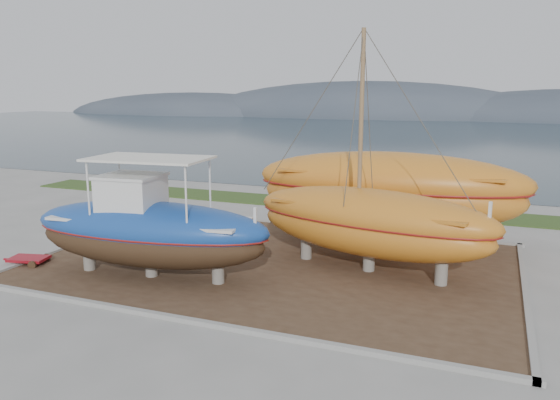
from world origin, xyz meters
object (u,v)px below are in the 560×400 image
at_px(white_dinghy, 133,222).
at_px(orange_sailboat, 372,154).
at_px(orange_bare_hull, 388,199).
at_px(blue_caique, 149,218).
at_px(red_trailer, 29,261).

height_order(white_dinghy, orange_sailboat, orange_sailboat).
bearing_deg(orange_bare_hull, blue_caique, -134.77).
distance_m(orange_sailboat, red_trailer, 13.92).
relative_size(blue_caique, orange_sailboat, 0.96).
bearing_deg(white_dinghy, blue_caique, -35.38).
height_order(orange_sailboat, red_trailer, orange_sailboat).
bearing_deg(red_trailer, orange_sailboat, 4.38).
distance_m(white_dinghy, red_trailer, 5.33).
height_order(white_dinghy, orange_bare_hull, orange_bare_hull).
xyz_separation_m(orange_bare_hull, red_trailer, (-12.48, -8.27, -1.87)).
xyz_separation_m(blue_caique, white_dinghy, (-4.25, 4.66, -1.62)).
height_order(blue_caique, orange_bare_hull, blue_caique).
xyz_separation_m(orange_sailboat, red_trailer, (-12.60, -4.06, -4.32)).
bearing_deg(red_trailer, white_dinghy, 64.58).
distance_m(blue_caique, orange_bare_hull, 10.52).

